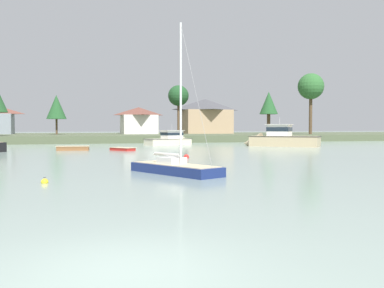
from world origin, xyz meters
name	(u,v)px	position (x,y,z in m)	size (l,w,h in m)	color
ground_plane	(125,267)	(0.00, 0.00, 0.00)	(555.60, 555.60, 0.00)	gray
far_shore_bank	(77,137)	(0.00, 84.14, 0.60)	(250.02, 46.71, 1.20)	#4C563D
sailboat_navy	(175,170)	(4.54, 14.90, 0.18)	(4.25, 6.22, 8.54)	navy
dinghy_red	(123,149)	(4.47, 39.54, 0.12)	(2.85, 3.28, 0.49)	#B2231E
dinghy_wood	(73,149)	(-0.85, 41.44, 0.17)	(3.73, 1.84, 0.69)	brown
cruiser_cream	(173,141)	(13.65, 53.82, 0.51)	(8.39, 5.31, 3.95)	beige
cruiser_sand	(277,142)	(26.33, 45.11, 0.64)	(10.21, 9.40, 5.29)	tan
mooring_buoy_yellow	(45,182)	(-2.14, 12.65, 0.06)	(0.33, 0.33, 0.38)	yellow
mooring_buoy_red	(186,157)	(8.32, 26.46, 0.08)	(0.46, 0.46, 0.51)	red
shore_tree_far_left	(311,87)	(46.76, 69.65, 11.00)	(5.36, 5.36, 12.62)	brown
shore_tree_center_right	(178,96)	(21.61, 82.25, 9.52)	(4.54, 4.54, 10.69)	brown
shore_tree_inland_a	(269,104)	(37.88, 71.03, 7.50)	(3.76, 3.76, 8.75)	brown
shore_tree_left	(56,107)	(-3.92, 80.84, 6.69)	(3.92, 3.92, 7.92)	brown
cottage_behind_trees	(139,120)	(13.04, 83.76, 4.21)	(7.85, 8.35, 5.83)	silver
cottage_near_water	(205,116)	(29.54, 87.54, 5.43)	(11.82, 9.65, 8.17)	tan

